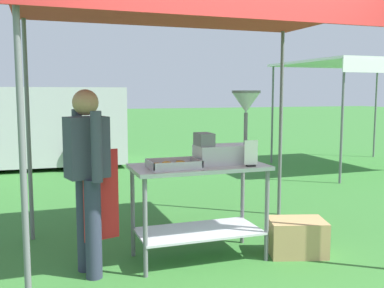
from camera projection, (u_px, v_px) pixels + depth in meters
The scene contains 10 objects.
ground_plane at pixel (117, 174), 8.63m from camera, with size 70.00×70.00×0.00m, color #33702D.
stall_canopy at pixel (196, 14), 4.10m from camera, with size 3.23×2.12×2.39m.
donut_cart at pixel (199, 191), 4.19m from camera, with size 1.27×0.63×0.90m.
donut_tray at pixel (173, 165), 4.02m from camera, with size 0.46×0.33×0.07m.
donut_fryer at pixel (230, 136), 4.25m from camera, with size 0.64×0.28×0.70m.
menu_sign at pixel (251, 155), 4.08m from camera, with size 0.13×0.05×0.24m.
vendor at pixel (88, 172), 3.80m from camera, with size 0.47×0.54×1.61m.
supply_crate at pixel (297, 237), 4.35m from camera, with size 0.63×0.52×0.35m.
van_silver at pixel (3, 126), 9.37m from camera, with size 5.01×2.24×1.69m.
neighbour_tent at pixel (366, 66), 9.10m from camera, with size 3.05×2.63×2.20m.
Camera 1 is at (-1.40, -2.51, 1.58)m, focal length 41.56 mm.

